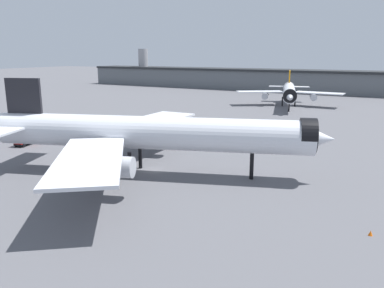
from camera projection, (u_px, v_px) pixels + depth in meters
name	position (u px, v px, depth m)	size (l,w,h in m)	color
ground	(153.00, 170.00, 73.77)	(900.00, 900.00, 0.00)	#56565B
airliner_near_gate	(147.00, 133.00, 70.16)	(63.94, 57.15, 17.31)	silver
airliner_far_taxiway	(289.00, 92.00, 159.42)	(43.64, 48.68, 14.17)	silver
terminal_building	(250.00, 79.00, 235.27)	(230.74, 32.59, 24.68)	slate
service_truck_front	(25.00, 139.00, 93.54)	(3.14, 5.74, 3.00)	black
traffic_cone_wingtip	(371.00, 233.00, 47.43)	(0.52, 0.52, 0.65)	#F2600C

